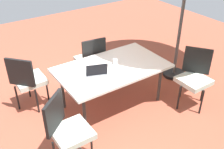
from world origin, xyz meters
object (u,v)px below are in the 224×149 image
dining_table (112,69)px  chair_northwest (195,75)px  chair_southeast (27,79)px  cup (115,62)px  laptop (96,71)px  chair_south (91,58)px  chair_northeast (67,128)px

dining_table → chair_northwest: (-1.13, 0.74, -0.13)m
chair_northwest → chair_southeast: bearing=-158.3°
dining_table → chair_northwest: bearing=147.0°
cup → laptop: bearing=12.1°
chair_south → cup: size_ratio=9.78×
chair_northeast → chair_northwest: 2.27m
dining_table → chair_northwest: chair_northwest is taller
laptop → chair_northwest: bearing=176.0°
chair_northeast → chair_south: bearing=9.8°
chair_northeast → cup: size_ratio=9.78×
chair_northeast → laptop: size_ratio=2.53×
chair_south → chair_northeast: same height
dining_table → laptop: laptop is taller
laptop → chair_south: bearing=-93.7°
chair_southeast → chair_northeast: bearing=139.4°
chair_northwest → laptop: bearing=-151.4°
chair_southeast → cup: size_ratio=9.78×
chair_south → cup: bearing=101.1°
chair_southeast → chair_northwest: same height
chair_northeast → chair_northwest: size_ratio=1.00×
chair_northeast → chair_southeast: bearing=50.6°
chair_southeast → chair_south: size_ratio=1.00×
laptop → cup: bearing=-147.0°
chair_south → laptop: (0.36, 0.78, 0.23)m
dining_table → chair_south: size_ratio=1.79×
laptop → cup: size_ratio=3.86×
cup → chair_southeast: bearing=-27.8°
dining_table → laptop: (0.33, 0.06, 0.10)m
dining_table → laptop: size_ratio=4.54×
chair_southeast → laptop: size_ratio=2.53×
chair_south → chair_northeast: size_ratio=1.00×
chair_northwest → chair_northeast: bearing=-127.5°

